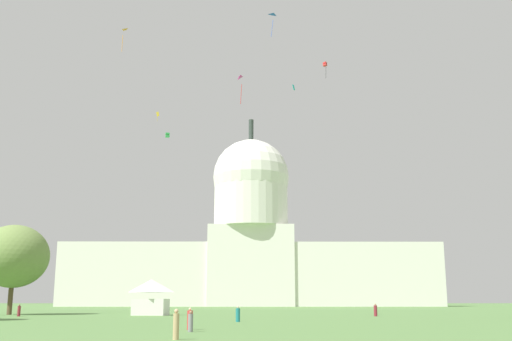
% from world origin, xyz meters
% --- Properties ---
extents(capitol_building, '(133.78, 27.94, 68.79)m').
position_xyz_m(capitol_building, '(3.30, 188.34, 22.11)').
color(capitol_building, silver).
rests_on(capitol_building, ground_plane).
extents(event_tent, '(5.49, 4.69, 5.27)m').
position_xyz_m(event_tent, '(-11.57, 62.44, 2.66)').
color(event_tent, white).
rests_on(event_tent, ground_plane).
extents(tree_west_mid, '(15.58, 15.71, 13.93)m').
position_xyz_m(tree_west_mid, '(-33.98, 65.96, 8.99)').
color(tree_west_mid, brown).
rests_on(tree_west_mid, ground_plane).
extents(person_maroon_mid_right, '(0.59, 0.59, 1.66)m').
position_xyz_m(person_maroon_mid_right, '(-29.02, 56.75, 0.75)').
color(person_maroon_mid_right, maroon).
rests_on(person_maroon_mid_right, ground_plane).
extents(person_red_front_center, '(0.60, 0.60, 1.67)m').
position_xyz_m(person_red_front_center, '(-1.24, 17.82, 0.76)').
color(person_red_front_center, red).
rests_on(person_red_front_center, ground_plane).
extents(person_grey_near_tent, '(0.48, 0.48, 1.48)m').
position_xyz_m(person_grey_near_tent, '(-0.87, 14.71, 0.67)').
color(person_grey_near_tent, gray).
rests_on(person_grey_near_tent, ground_plane).
extents(person_tan_near_tree_east, '(0.43, 0.43, 1.74)m').
position_xyz_m(person_tan_near_tree_east, '(-0.86, 6.01, 0.81)').
color(person_tan_near_tree_east, tan).
rests_on(person_tan_near_tree_east, ground_plane).
extents(person_maroon_back_center, '(0.49, 0.49, 1.73)m').
position_xyz_m(person_maroon_back_center, '(20.93, 56.64, 0.78)').
color(person_maroon_back_center, maroon).
rests_on(person_maroon_back_center, ground_plane).
extents(person_teal_near_tree_west, '(0.61, 0.61, 1.63)m').
position_xyz_m(person_teal_near_tree_west, '(2.09, 34.82, 0.73)').
color(person_teal_near_tree_west, '#1E757A').
rests_on(person_teal_near_tree_west, ground_plane).
extents(kite_red_high, '(1.21, 1.20, 4.25)m').
position_xyz_m(kite_red_high, '(21.83, 111.55, 59.90)').
color(kite_red_high, red).
extents(kite_orange_high, '(1.45, 1.47, 4.05)m').
position_xyz_m(kite_orange_high, '(-19.85, 70.57, 49.16)').
color(kite_orange_high, orange).
extents(kite_magenta_mid, '(0.97, 1.62, 3.92)m').
position_xyz_m(kite_magenta_mid, '(2.26, 50.33, 32.58)').
color(kite_magenta_mid, '#D1339E').
extents(kite_turquoise_high, '(0.71, 0.81, 1.44)m').
position_xyz_m(kite_turquoise_high, '(13.60, 107.26, 52.24)').
color(kite_turquoise_high, teal).
extents(kite_gold_high, '(0.81, 0.44, 2.46)m').
position_xyz_m(kite_gold_high, '(-19.93, 113.94, 47.42)').
color(kite_gold_high, gold).
extents(kite_green_high, '(1.31, 1.34, 1.28)m').
position_xyz_m(kite_green_high, '(-19.46, 128.62, 46.21)').
color(kite_green_high, green).
extents(kite_blue_high, '(1.35, 1.04, 3.99)m').
position_xyz_m(kite_blue_high, '(7.02, 60.78, 47.38)').
color(kite_blue_high, blue).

